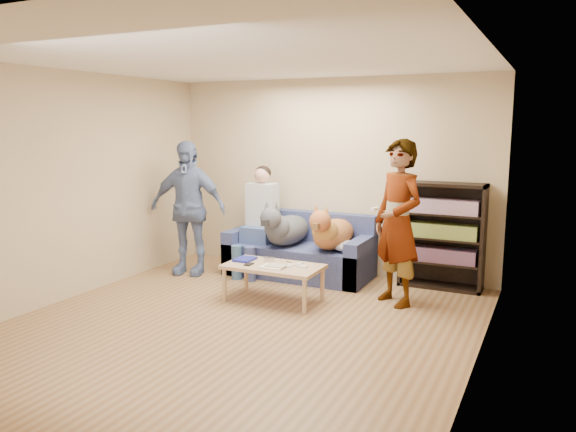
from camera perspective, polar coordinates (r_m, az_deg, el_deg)
The scene contains 26 objects.
ground at distance 5.69m, azimuth -5.37°, elevation -11.29°, with size 5.00×5.00×0.00m, color brown.
ceiling at distance 5.36m, azimuth -5.81°, elevation 15.72°, with size 5.00×5.00×0.00m, color white.
wall_back at distance 7.60m, azimuth 4.27°, elevation 4.05°, with size 4.50×4.50×0.00m, color tan.
wall_left at distance 6.81m, azimuth -22.00°, elevation 2.77°, with size 5.00×5.00×0.00m, color tan.
wall_right at distance 4.63m, azimuth 18.97°, elevation 0.12°, with size 5.00×5.00×0.00m, color tan.
blanket at distance 7.03m, azimuth 6.06°, elevation -3.06°, with size 0.39×0.33×0.13m, color #B6B6BB.
person_standing_right at distance 6.30m, azimuth 11.11°, elevation -0.69°, with size 0.67×0.44×1.84m, color gray.
person_standing_left at distance 7.60m, azimuth -10.17°, elevation 0.82°, with size 1.05×0.44×1.79m, color #6A7AAA.
held_controller at distance 6.14m, azimuth 8.88°, elevation 0.73°, with size 0.04×0.12×0.03m, color white.
notebook_blue at distance 6.61m, azimuth -4.40°, elevation -4.40°, with size 0.20×0.26×0.03m, color navy.
papers at distance 6.27m, azimuth -1.52°, elevation -5.18°, with size 0.26×0.20×0.01m, color white.
magazine at distance 6.27m, azimuth -1.19°, elevation -5.05°, with size 0.22×0.17×0.01m, color #ADA28A.
camera_silver at distance 6.53m, azimuth -1.96°, elevation -4.43°, with size 0.11×0.06×0.05m, color silver.
controller_a at distance 6.35m, azimuth 1.17°, elevation -4.93°, with size 0.04×0.13×0.03m, color silver.
controller_b at distance 6.25m, azimuth 1.53°, elevation -5.17°, with size 0.09×0.06×0.03m, color white.
headphone_cup_a at distance 6.28m, azimuth 0.04°, elevation -5.14°, with size 0.07×0.07×0.02m, color silver.
headphone_cup_b at distance 6.35m, azimuth 0.36°, elevation -4.98°, with size 0.07×0.07×0.02m, color white.
pen_orange at distance 6.25m, azimuth -2.34°, elevation -5.26°, with size 0.01×0.01×0.14m, color orange.
pen_black at distance 6.49m, azimuth 0.17°, elevation -4.72°, with size 0.01×0.01×0.14m, color black.
wallet at distance 6.39m, azimuth -4.00°, elevation -4.91°, with size 0.07×0.12×0.01m, color black.
sofa at distance 7.50m, azimuth 1.26°, elevation -3.91°, with size 1.90×0.85×0.82m.
person_seated at distance 7.53m, azimuth -2.98°, elevation -0.03°, with size 0.40×0.73×1.47m.
dog_gray at distance 7.32m, azimuth -0.33°, elevation -1.27°, with size 0.44×1.26×0.63m.
dog_tan at distance 7.10m, azimuth 4.40°, elevation -1.66°, with size 0.43×1.18×0.63m.
coffee_table at distance 6.39m, azimuth -1.50°, elevation -5.39°, with size 1.10×0.60×0.42m.
bookshelf at distance 7.11m, azimuth 15.41°, elevation -1.70°, with size 1.00×0.34×1.30m.
Camera 1 is at (2.77, -4.54, 2.01)m, focal length 35.00 mm.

